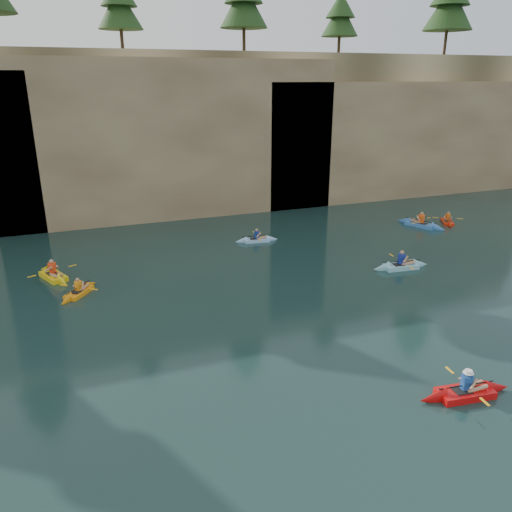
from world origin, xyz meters
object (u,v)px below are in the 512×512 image
object	(u,v)px
main_kayaker	(465,392)
kayaker_orange	(79,292)
kayaker_ltblue_near	(401,266)
kayaker_red_far	(447,221)

from	to	relation	value
main_kayaker	kayaker_orange	size ratio (longest dim) A/B	1.28
main_kayaker	kayaker_ltblue_near	distance (m)	11.53
kayaker_orange	kayaker_ltblue_near	distance (m)	16.61
main_kayaker	kayaker_red_far	world-z (taller)	main_kayaker
kayaker_orange	kayaker_red_far	size ratio (longest dim) A/B	0.92
main_kayaker	kayaker_ltblue_near	size ratio (longest dim) A/B	1.00
kayaker_ltblue_near	kayaker_red_far	size ratio (longest dim) A/B	1.18
kayaker_orange	main_kayaker	bearing A→B (deg)	-101.52
main_kayaker	kayaker_orange	distance (m)	17.21
kayaker_red_far	kayaker_ltblue_near	bearing A→B (deg)	156.38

